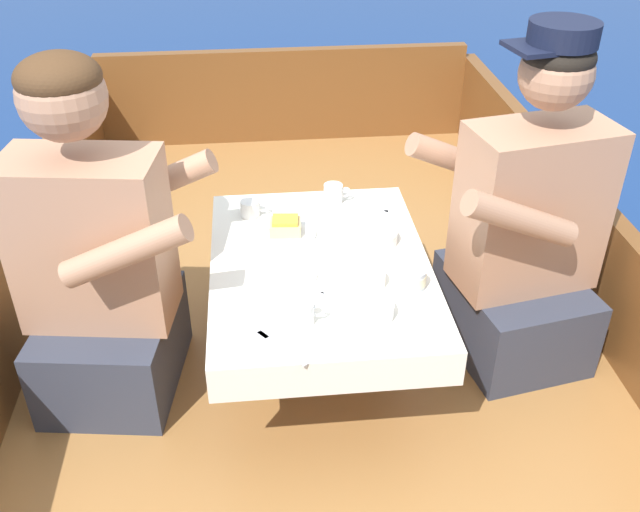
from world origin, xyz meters
TOP-DOWN VIEW (x-y plane):
  - ground_plane at (0.00, 0.00)m, footprint 60.00×60.00m
  - boat_deck at (0.00, 0.00)m, footprint 1.93×3.53m
  - gunwale_starboard at (0.94, 0.00)m, footprint 0.06×3.53m
  - bow_coaming at (0.00, 1.73)m, footprint 1.81×0.06m
  - cockpit_table at (0.00, -0.03)m, footprint 0.62×0.85m
  - person_port at (-0.61, -0.03)m, footprint 0.56×0.50m
  - person_starboard at (0.61, 0.01)m, footprint 0.57×0.52m
  - plate_sandwich at (-0.09, 0.13)m, footprint 0.18×0.18m
  - plate_bread at (-0.10, -0.09)m, footprint 0.17×0.17m
  - sandwich at (-0.09, 0.13)m, footprint 0.10×0.08m
  - bowl_port_near at (0.17, 0.06)m, footprint 0.14×0.14m
  - bowl_starboard_near at (0.10, -0.29)m, footprint 0.13×0.13m
  - bowl_center_far at (0.11, -0.15)m, footprint 0.11×0.11m
  - coffee_cup_port at (-0.08, -0.29)m, footprint 0.10×0.07m
  - coffee_cup_starboard at (-0.19, 0.26)m, footprint 0.09×0.06m
  - coffee_cup_center at (0.08, 0.32)m, footprint 0.09×0.06m
  - tin_can at (0.24, -0.17)m, footprint 0.07×0.07m
  - utensil_knife_port at (0.01, -0.26)m, footprint 0.05×0.17m
  - utensil_fork_port at (-0.14, -0.38)m, footprint 0.12×0.15m
  - utensil_spoon_center at (0.20, 0.26)m, footprint 0.15×0.10m
  - utensil_knife_starboard at (0.23, 0.15)m, footprint 0.02×0.17m
  - utensil_spoon_port at (-0.02, -0.17)m, footprint 0.15×0.11m

SIDE VIEW (x-z plane):
  - ground_plane at x=0.00m, z-range 0.00..0.00m
  - boat_deck at x=0.00m, z-range 0.00..0.35m
  - gunwale_starboard at x=0.94m, z-range 0.35..0.75m
  - bow_coaming at x=0.00m, z-range 0.35..0.81m
  - cockpit_table at x=0.00m, z-range 0.51..0.90m
  - utensil_knife_port at x=0.01m, z-range 0.74..0.75m
  - utensil_knife_starboard at x=0.23m, z-range 0.74..0.75m
  - utensil_fork_port at x=-0.14m, z-range 0.74..0.75m
  - utensil_spoon_center at x=0.20m, z-range 0.74..0.75m
  - utensil_spoon_port at x=-0.02m, z-range 0.74..0.75m
  - plate_sandwich at x=-0.09m, z-range 0.74..0.75m
  - plate_bread at x=-0.10m, z-range 0.74..0.75m
  - person_starboard at x=0.61m, z-range 0.24..1.28m
  - bowl_port_near at x=0.17m, z-range 0.74..0.78m
  - bowl_starboard_near at x=0.10m, z-range 0.74..0.78m
  - bowl_center_far at x=0.11m, z-range 0.74..0.78m
  - person_port at x=-0.61m, z-range 0.26..1.27m
  - coffee_cup_starboard at x=-0.19m, z-range 0.74..0.79m
  - tin_can at x=0.24m, z-range 0.74..0.80m
  - coffee_cup_port at x=-0.08m, z-range 0.74..0.80m
  - sandwich at x=-0.09m, z-range 0.75..0.80m
  - coffee_cup_center at x=0.08m, z-range 0.74..0.80m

